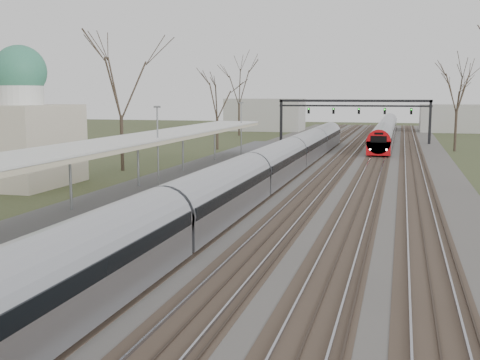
# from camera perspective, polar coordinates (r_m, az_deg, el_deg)

# --- Properties ---
(track_bed) EXTENTS (24.00, 160.00, 0.22)m
(track_bed) POSITION_cam_1_polar(r_m,az_deg,el_deg) (56.23, 8.24, 1.19)
(track_bed) COLOR #474442
(track_bed) RESTS_ON ground
(platform) EXTENTS (3.50, 69.00, 1.00)m
(platform) POSITION_cam_1_polar(r_m,az_deg,el_deg) (41.60, -7.57, -0.60)
(platform) COLOR #9E9B93
(platform) RESTS_ON ground
(canopy) EXTENTS (4.10, 50.00, 3.11)m
(canopy) POSITION_cam_1_polar(r_m,az_deg,el_deg) (37.11, -10.34, 3.62)
(canopy) COLOR slate
(canopy) RESTS_ON platform
(dome_building) EXTENTS (10.00, 8.00, 10.30)m
(dome_building) POSITION_cam_1_polar(r_m,az_deg,el_deg) (47.97, -21.55, 3.92)
(dome_building) COLOR beige
(dome_building) RESTS_ON ground
(signal_gantry) EXTENTS (21.00, 0.59, 6.08)m
(signal_gantry) POSITION_cam_1_polar(r_m,az_deg,el_deg) (85.70, 10.75, 6.73)
(signal_gantry) COLOR black
(signal_gantry) RESTS_ON ground
(tree_west_far) EXTENTS (5.50, 5.50, 11.33)m
(tree_west_far) POSITION_cam_1_polar(r_m,az_deg,el_deg) (54.00, -11.29, 9.30)
(tree_west_far) COLOR #2D231C
(tree_west_far) RESTS_ON ground
(train_near) EXTENTS (2.62, 75.21, 3.05)m
(train_near) POSITION_cam_1_polar(r_m,az_deg,el_deg) (46.13, 3.29, 1.53)
(train_near) COLOR #A7A9B1
(train_near) RESTS_ON ground
(train_far) EXTENTS (2.62, 60.21, 3.05)m
(train_far) POSITION_cam_1_polar(r_m,az_deg,el_deg) (95.50, 13.68, 4.71)
(train_far) COLOR #A7A9B1
(train_far) RESTS_ON ground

